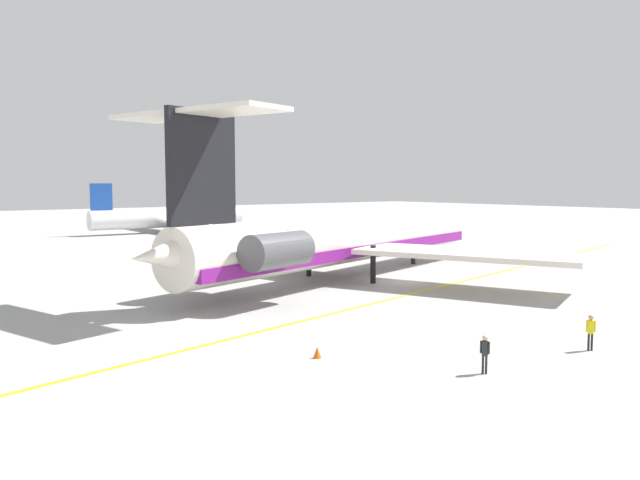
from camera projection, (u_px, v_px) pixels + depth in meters
ground at (395, 282)px, 52.27m from camera, size 340.30×340.30×0.00m
main_jetliner at (340, 239)px, 53.46m from camera, size 43.79×39.21×12.96m
airliner_mid_left at (173, 218)px, 105.78m from camera, size 27.59×27.25×8.25m
ground_crew_near_nose at (485, 349)px, 27.08m from camera, size 0.27×0.41×1.71m
ground_crew_near_tail at (591, 328)px, 30.85m from camera, size 0.32×0.37×1.80m
ground_crew_portside at (257, 240)px, 79.66m from camera, size 0.43×0.28×1.76m
safety_cone_nose at (317, 352)px, 29.60m from camera, size 0.40×0.40×0.55m
taxiway_centreline at (422, 291)px, 47.96m from camera, size 95.80×19.56×0.01m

